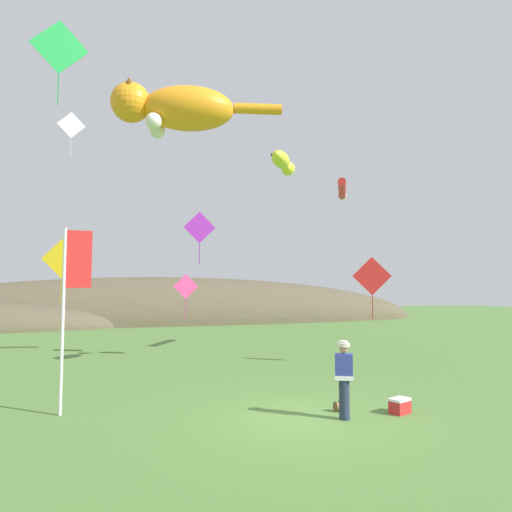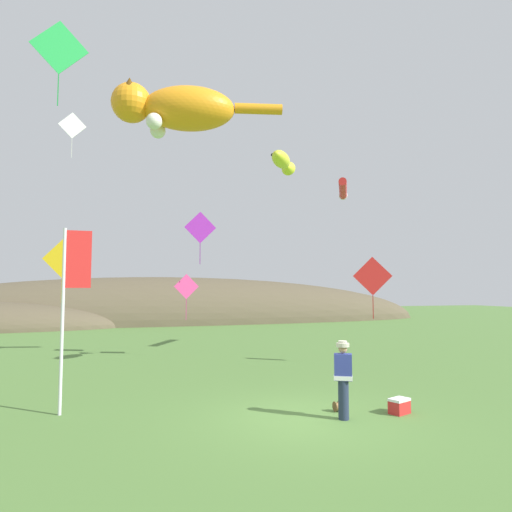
# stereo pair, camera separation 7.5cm
# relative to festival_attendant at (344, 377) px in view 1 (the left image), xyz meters

# --- Properties ---
(ground_plane) EXTENTS (120.00, 120.00, 0.00)m
(ground_plane) POSITION_rel_festival_attendant_xyz_m (-0.78, 0.27, -0.95)
(ground_plane) COLOR #517A38
(distant_hill_ridge) EXTENTS (53.87, 12.50, 8.11)m
(distant_hill_ridge) POSITION_rel_festival_attendant_xyz_m (-3.16, 31.56, -0.95)
(distant_hill_ridge) COLOR brown
(distant_hill_ridge) RESTS_ON ground
(festival_attendant) EXTENTS (0.49, 0.43, 1.77)m
(festival_attendant) POSITION_rel_festival_attendant_xyz_m (0.00, 0.00, 0.00)
(festival_attendant) COLOR #232D47
(festival_attendant) RESTS_ON ground
(kite_spool) EXTENTS (0.13, 0.24, 0.24)m
(kite_spool) POSITION_rel_festival_attendant_xyz_m (0.16, 0.65, -0.83)
(kite_spool) COLOR olive
(kite_spool) RESTS_ON ground
(picnic_cooler) EXTENTS (0.58, 0.48, 0.36)m
(picnic_cooler) POSITION_rel_festival_attendant_xyz_m (1.50, 0.05, -0.77)
(picnic_cooler) COLOR red
(picnic_cooler) RESTS_ON ground
(festival_banner_pole) EXTENTS (0.66, 0.08, 4.44)m
(festival_banner_pole) POSITION_rel_festival_attendant_xyz_m (-6.09, 2.30, 1.96)
(festival_banner_pole) COLOR silver
(festival_banner_pole) RESTS_ON ground
(kite_giant_cat) EXTENTS (6.76, 2.69, 2.08)m
(kite_giant_cat) POSITION_rel_festival_attendant_xyz_m (-2.85, 8.43, 9.25)
(kite_giant_cat) COLOR orange
(kite_fish_windsock) EXTENTS (1.60, 2.03, 0.63)m
(kite_fish_windsock) POSITION_rel_festival_attendant_xyz_m (0.73, 5.88, 6.71)
(kite_fish_windsock) COLOR yellow
(kite_tube_streamer) EXTENTS (1.86, 2.99, 0.44)m
(kite_tube_streamer) POSITION_rel_festival_attendant_xyz_m (5.23, 9.70, 6.77)
(kite_tube_streamer) COLOR red
(kite_diamond_green) EXTENTS (1.54, 0.17, 2.44)m
(kite_diamond_green) POSITION_rel_festival_attendant_xyz_m (-6.68, 3.75, 8.72)
(kite_diamond_green) COLOR green
(kite_diamond_gold) EXTENTS (1.45, 0.33, 2.38)m
(kite_diamond_gold) POSITION_rel_festival_attendant_xyz_m (-6.97, 8.90, 3.14)
(kite_diamond_gold) COLOR yellow
(kite_diamond_violet) EXTENTS (1.38, 0.06, 2.28)m
(kite_diamond_violet) POSITION_rel_festival_attendant_xyz_m (-1.61, 9.75, 4.65)
(kite_diamond_violet) COLOR purple
(kite_diamond_white) EXTENTS (1.21, 0.13, 2.11)m
(kite_diamond_white) POSITION_rel_festival_attendant_xyz_m (-7.09, 12.34, 9.46)
(kite_diamond_white) COLOR white
(kite_diamond_red) EXTENTS (1.36, 0.67, 2.40)m
(kite_diamond_red) POSITION_rel_festival_attendant_xyz_m (4.53, 6.07, 2.51)
(kite_diamond_red) COLOR red
(kite_diamond_pink) EXTENTS (1.11, 0.11, 2.01)m
(kite_diamond_pink) POSITION_rel_festival_attendant_xyz_m (-2.07, 10.45, 2.11)
(kite_diamond_pink) COLOR #E53F8C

